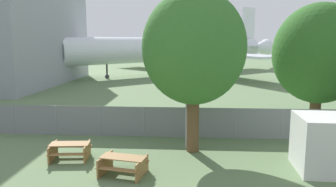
{
  "coord_description": "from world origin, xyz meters",
  "views": [
    {
      "loc": [
        0.03,
        -6.81,
        5.41
      ],
      "look_at": [
        -1.4,
        13.98,
        2.0
      ],
      "focal_mm": 35.0,
      "sensor_mm": 36.0,
      "label": 1
    }
  ],
  "objects_px": {
    "tree_left_of_cabin": "(194,48)",
    "airplane": "(177,50)",
    "picnic_bench_near_cabin": "(70,149)",
    "picnic_bench_open_grass": "(123,163)",
    "tree_behind_benches": "(319,54)"
  },
  "relations": [
    {
      "from": "airplane",
      "to": "tree_behind_benches",
      "type": "relative_size",
      "value": 4.89
    },
    {
      "from": "airplane",
      "to": "tree_behind_benches",
      "type": "distance_m",
      "value": 34.6
    },
    {
      "from": "picnic_bench_near_cabin",
      "to": "airplane",
      "type": "bearing_deg",
      "value": 85.26
    },
    {
      "from": "tree_behind_benches",
      "to": "picnic_bench_open_grass",
      "type": "bearing_deg",
      "value": -141.73
    },
    {
      "from": "picnic_bench_near_cabin",
      "to": "picnic_bench_open_grass",
      "type": "xyz_separation_m",
      "value": [
        2.78,
        -1.54,
        0.0
      ]
    },
    {
      "from": "airplane",
      "to": "tree_left_of_cabin",
      "type": "height_order",
      "value": "airplane"
    },
    {
      "from": "airplane",
      "to": "picnic_bench_open_grass",
      "type": "relative_size",
      "value": 18.19
    },
    {
      "from": "tree_left_of_cabin",
      "to": "airplane",
      "type": "bearing_deg",
      "value": 93.44
    },
    {
      "from": "picnic_bench_near_cabin",
      "to": "picnic_bench_open_grass",
      "type": "height_order",
      "value": "same"
    },
    {
      "from": "airplane",
      "to": "tree_left_of_cabin",
      "type": "bearing_deg",
      "value": 52.82
    },
    {
      "from": "airplane",
      "to": "picnic_bench_open_grass",
      "type": "bearing_deg",
      "value": 48.66
    },
    {
      "from": "airplane",
      "to": "tree_behind_benches",
      "type": "bearing_deg",
      "value": 66.24
    },
    {
      "from": "airplane",
      "to": "tree_behind_benches",
      "type": "height_order",
      "value": "airplane"
    },
    {
      "from": "picnic_bench_near_cabin",
      "to": "tree_left_of_cabin",
      "type": "bearing_deg",
      "value": 15.24
    },
    {
      "from": "picnic_bench_open_grass",
      "to": "tree_left_of_cabin",
      "type": "distance_m",
      "value": 6.18
    }
  ]
}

